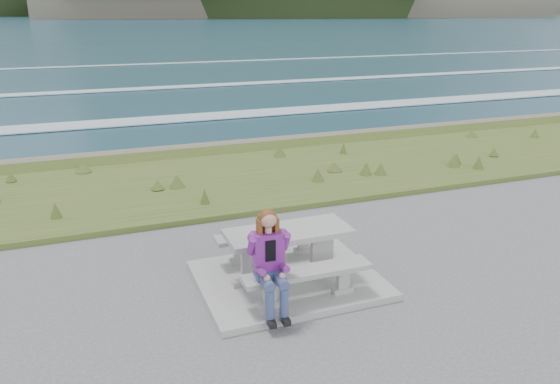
% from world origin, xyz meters
% --- Properties ---
extents(concrete_slab, '(2.60, 2.10, 0.10)m').
position_xyz_m(concrete_slab, '(0.00, 0.00, 0.05)').
color(concrete_slab, gray).
rests_on(concrete_slab, ground).
extents(picnic_table, '(1.80, 0.75, 0.75)m').
position_xyz_m(picnic_table, '(0.00, 0.00, 0.68)').
color(picnic_table, gray).
rests_on(picnic_table, concrete_slab).
extents(bench_landward, '(1.80, 0.35, 0.45)m').
position_xyz_m(bench_landward, '(0.00, -0.70, 0.45)').
color(bench_landward, gray).
rests_on(bench_landward, concrete_slab).
extents(bench_seaward, '(1.80, 0.35, 0.45)m').
position_xyz_m(bench_seaward, '(0.00, 0.70, 0.45)').
color(bench_seaward, gray).
rests_on(bench_seaward, concrete_slab).
extents(grass_verge, '(160.00, 4.50, 0.22)m').
position_xyz_m(grass_verge, '(0.00, 5.00, 0.00)').
color(grass_verge, '#395620').
rests_on(grass_verge, ground).
extents(shore_drop, '(160.00, 0.80, 2.20)m').
position_xyz_m(shore_drop, '(0.00, 7.90, 0.00)').
color(shore_drop, brown).
rests_on(shore_drop, ground).
extents(ocean, '(1600.00, 1600.00, 0.09)m').
position_xyz_m(ocean, '(0.00, 25.09, -1.74)').
color(ocean, navy).
rests_on(ocean, ground).
extents(seated_woman, '(0.41, 0.69, 1.37)m').
position_xyz_m(seated_woman, '(-0.56, -0.83, 0.61)').
color(seated_woman, navy).
rests_on(seated_woman, concrete_slab).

